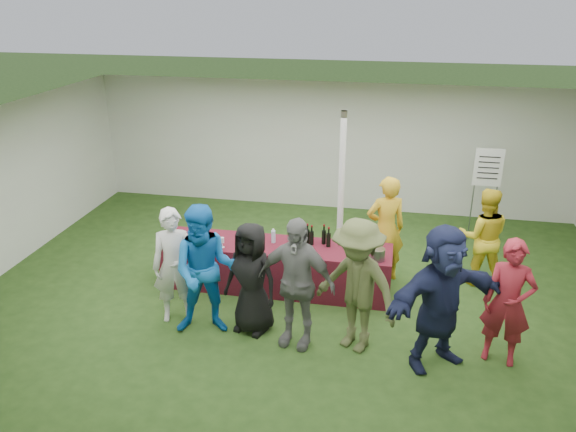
% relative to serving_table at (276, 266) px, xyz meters
% --- Properties ---
extents(ground, '(60.00, 60.00, 0.00)m').
position_rel_serving_table_xyz_m(ground, '(0.41, -0.32, -0.38)').
color(ground, '#284719').
rests_on(ground, ground).
extents(tent, '(10.00, 10.00, 10.00)m').
position_rel_serving_table_xyz_m(tent, '(0.91, 0.88, 0.98)').
color(tent, white).
rests_on(tent, ground).
extents(serving_table, '(3.60, 0.80, 0.75)m').
position_rel_serving_table_xyz_m(serving_table, '(0.00, 0.00, 0.00)').
color(serving_table, maroon).
rests_on(serving_table, ground).
extents(wine_bottles, '(0.62, 0.16, 0.32)m').
position_rel_serving_table_xyz_m(wine_bottles, '(0.57, 0.13, 0.50)').
color(wine_bottles, black).
rests_on(wine_bottles, serving_table).
extents(wine_glasses, '(2.73, 0.15, 0.16)m').
position_rel_serving_table_xyz_m(wine_glasses, '(-0.41, -0.25, 0.49)').
color(wine_glasses, silver).
rests_on(wine_glasses, serving_table).
extents(water_bottle, '(0.07, 0.07, 0.23)m').
position_rel_serving_table_xyz_m(water_bottle, '(-0.05, 0.08, 0.48)').
color(water_bottle, silver).
rests_on(water_bottle, serving_table).
extents(bar_towel, '(0.25, 0.18, 0.03)m').
position_rel_serving_table_xyz_m(bar_towel, '(1.47, 0.05, 0.39)').
color(bar_towel, white).
rests_on(bar_towel, serving_table).
extents(dump_bucket, '(0.22, 0.22, 0.18)m').
position_rel_serving_table_xyz_m(dump_bucket, '(1.58, -0.22, 0.46)').
color(dump_bucket, slate).
rests_on(dump_bucket, serving_table).
extents(wine_list_sign, '(0.50, 0.03, 1.80)m').
position_rel_serving_table_xyz_m(wine_list_sign, '(3.40, 2.47, 0.94)').
color(wine_list_sign, slate).
rests_on(wine_list_sign, ground).
extents(staff_pourer, '(0.75, 0.62, 1.77)m').
position_rel_serving_table_xyz_m(staff_pourer, '(1.66, 0.64, 0.51)').
color(staff_pourer, gold).
rests_on(staff_pourer, ground).
extents(staff_back, '(0.80, 0.63, 1.62)m').
position_rel_serving_table_xyz_m(staff_back, '(3.19, 0.79, 0.43)').
color(staff_back, yellow).
rests_on(staff_back, ground).
extents(customer_0, '(0.72, 0.59, 1.70)m').
position_rel_serving_table_xyz_m(customer_0, '(-1.20, -1.15, 0.48)').
color(customer_0, silver).
rests_on(customer_0, ground).
extents(customer_1, '(1.03, 0.88, 1.87)m').
position_rel_serving_table_xyz_m(customer_1, '(-0.66, -1.36, 0.56)').
color(customer_1, blue).
rests_on(customer_1, ground).
extents(customer_2, '(0.90, 0.71, 1.60)m').
position_rel_serving_table_xyz_m(customer_2, '(-0.07, -1.21, 0.43)').
color(customer_2, black).
rests_on(customer_2, ground).
extents(customer_3, '(1.13, 0.63, 1.82)m').
position_rel_serving_table_xyz_m(customer_3, '(0.58, -1.41, 0.54)').
color(customer_3, slate).
rests_on(customer_3, ground).
extents(customer_4, '(1.37, 1.18, 1.84)m').
position_rel_serving_table_xyz_m(customer_4, '(1.37, -1.37, 0.55)').
color(customer_4, '#4F572E').
rests_on(customer_4, ground).
extents(customer_5, '(1.76, 1.48, 1.90)m').
position_rel_serving_table_xyz_m(customer_5, '(2.40, -1.51, 0.58)').
color(customer_5, '#1B2144').
rests_on(customer_5, ground).
extents(customer_6, '(0.69, 0.53, 1.69)m').
position_rel_serving_table_xyz_m(customer_6, '(3.23, -1.29, 0.47)').
color(customer_6, maroon).
rests_on(customer_6, ground).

